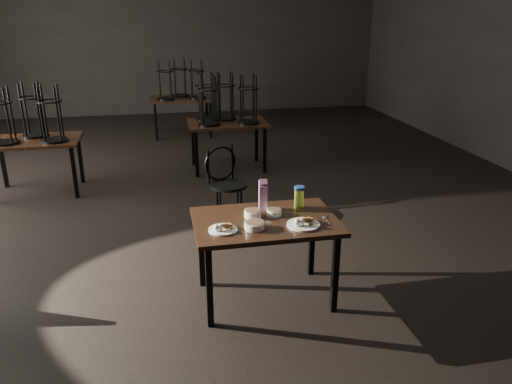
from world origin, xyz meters
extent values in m
plane|color=black|center=(0.00, 0.00, 0.00)|extent=(12.00, 12.00, 0.00)
cube|color=black|center=(0.00, 6.00, 1.60)|extent=(10.00, 0.04, 3.20)
cube|color=black|center=(0.44, -2.46, 0.73)|extent=(1.20, 0.80, 0.04)
cube|color=black|center=(-0.08, -2.78, 0.35)|extent=(0.05, 0.05, 0.71)
cube|color=black|center=(0.96, -2.78, 0.35)|extent=(0.05, 0.05, 0.71)
cube|color=black|center=(-0.08, -2.14, 0.35)|extent=(0.05, 0.05, 0.71)
cube|color=black|center=(0.96, -2.14, 0.35)|extent=(0.05, 0.05, 0.71)
cylinder|color=white|center=(0.06, -2.60, 0.76)|extent=(0.23, 0.23, 0.01)
cube|color=#A3703A|center=(0.06, -2.56, 0.81)|extent=(0.08, 0.08, 0.04)
cube|color=#A3703A|center=(0.09, -2.56, 0.81)|extent=(0.10, 0.10, 0.03)
ellipsoid|color=white|center=(0.00, -2.63, 0.79)|extent=(0.04, 0.04, 0.06)
ellipsoid|color=white|center=(0.03, -2.63, 0.79)|extent=(0.04, 0.04, 0.06)
cylinder|color=white|center=(0.71, -2.64, 0.76)|extent=(0.27, 0.27, 0.02)
cube|color=#A3703A|center=(0.72, -2.59, 0.81)|extent=(0.10, 0.10, 0.05)
cube|color=#A3703A|center=(0.75, -2.59, 0.81)|extent=(0.11, 0.11, 0.03)
ellipsoid|color=white|center=(0.65, -2.68, 0.80)|extent=(0.05, 0.05, 0.06)
ellipsoid|color=white|center=(0.68, -2.68, 0.80)|extent=(0.05, 0.05, 0.06)
cylinder|color=white|center=(0.34, -2.38, 0.78)|extent=(0.15, 0.15, 0.06)
cylinder|color=brown|center=(0.34, -2.38, 0.80)|extent=(0.12, 0.12, 0.01)
cylinder|color=white|center=(0.53, -2.38, 0.78)|extent=(0.13, 0.13, 0.05)
cylinder|color=brown|center=(0.53, -2.38, 0.79)|extent=(0.11, 0.11, 0.01)
cylinder|color=white|center=(0.31, -2.62, 0.78)|extent=(0.16, 0.16, 0.06)
cylinder|color=brown|center=(0.31, -2.62, 0.80)|extent=(0.14, 0.14, 0.01)
cube|color=#861875|center=(0.46, -2.24, 0.86)|extent=(0.08, 0.08, 0.23)
cube|color=#861875|center=(0.46, -2.24, 1.00)|extent=(0.08, 0.08, 0.07)
cylinder|color=#B0DB40|center=(0.78, -2.27, 0.84)|extent=(0.11, 0.11, 0.17)
cylinder|color=navy|center=(0.78, -2.27, 0.94)|extent=(0.12, 0.12, 0.03)
ellipsoid|color=silver|center=(0.93, -2.51, 0.76)|extent=(0.05, 0.06, 0.01)
cube|color=silver|center=(0.93, -2.62, 0.75)|extent=(0.02, 0.13, 0.00)
cylinder|color=black|center=(0.37, -0.81, 0.48)|extent=(0.43, 0.43, 0.03)
torus|color=black|center=(0.30, -0.64, 0.70)|extent=(0.39, 0.18, 0.42)
cylinder|color=black|center=(0.49, -0.69, 0.24)|extent=(0.03, 0.03, 0.48)
cylinder|color=black|center=(0.25, -0.69, 0.24)|extent=(0.03, 0.03, 0.48)
cylinder|color=black|center=(0.25, -0.93, 0.24)|extent=(0.03, 0.03, 0.48)
cylinder|color=black|center=(0.49, -0.93, 0.24)|extent=(0.03, 0.03, 0.48)
cube|color=black|center=(-2.03, 0.77, 0.73)|extent=(1.20, 0.80, 0.04)
cube|color=black|center=(-1.51, 0.45, 0.35)|extent=(0.05, 0.05, 0.71)
cube|color=black|center=(-2.55, 1.09, 0.35)|extent=(0.05, 0.05, 0.71)
cube|color=black|center=(-1.51, 1.09, 0.35)|extent=(0.05, 0.05, 0.71)
cylinder|color=black|center=(-2.33, 0.62, 0.77)|extent=(0.34, 0.34, 0.03)
cylinder|color=black|center=(-2.24, 0.72, 1.13)|extent=(0.03, 0.03, 0.70)
cylinder|color=black|center=(-2.24, 0.52, 1.13)|extent=(0.03, 0.03, 0.70)
cylinder|color=black|center=(-1.73, 0.62, 0.77)|extent=(0.34, 0.34, 0.03)
torus|color=black|center=(-1.73, 0.62, 1.27)|extent=(0.32, 0.32, 0.02)
cylinder|color=black|center=(-1.64, 0.72, 1.13)|extent=(0.03, 0.03, 0.70)
cylinder|color=black|center=(-1.83, 0.72, 1.13)|extent=(0.03, 0.03, 0.70)
cylinder|color=black|center=(-1.83, 0.52, 1.13)|extent=(0.03, 0.03, 0.70)
cylinder|color=black|center=(-1.64, 0.52, 1.13)|extent=(0.03, 0.03, 0.70)
cylinder|color=black|center=(-2.03, 0.95, 0.77)|extent=(0.34, 0.34, 0.03)
torus|color=black|center=(-2.03, 0.95, 1.27)|extent=(0.32, 0.32, 0.02)
cylinder|color=black|center=(-1.94, 1.05, 1.13)|extent=(0.03, 0.03, 0.70)
cylinder|color=black|center=(-2.13, 1.05, 1.13)|extent=(0.03, 0.03, 0.70)
cylinder|color=black|center=(-2.13, 0.85, 1.13)|extent=(0.03, 0.03, 0.70)
cylinder|color=black|center=(-1.94, 0.85, 1.13)|extent=(0.03, 0.03, 0.70)
cube|color=black|center=(0.68, 1.33, 0.73)|extent=(1.20, 0.80, 0.04)
cube|color=black|center=(0.16, 1.01, 0.35)|extent=(0.05, 0.05, 0.71)
cube|color=black|center=(1.20, 1.01, 0.35)|extent=(0.05, 0.05, 0.71)
cube|color=black|center=(0.16, 1.65, 0.35)|extent=(0.05, 0.05, 0.71)
cube|color=black|center=(1.20, 1.65, 0.35)|extent=(0.05, 0.05, 0.71)
cylinder|color=black|center=(0.38, 1.18, 0.77)|extent=(0.34, 0.34, 0.03)
torus|color=black|center=(0.38, 1.18, 1.27)|extent=(0.32, 0.32, 0.02)
cylinder|color=black|center=(0.47, 1.28, 1.13)|extent=(0.03, 0.03, 0.70)
cylinder|color=black|center=(0.28, 1.28, 1.13)|extent=(0.03, 0.03, 0.70)
cylinder|color=black|center=(0.28, 1.08, 1.13)|extent=(0.03, 0.03, 0.70)
cylinder|color=black|center=(0.47, 1.08, 1.13)|extent=(0.03, 0.03, 0.70)
cylinder|color=black|center=(0.98, 1.18, 0.77)|extent=(0.34, 0.34, 0.03)
torus|color=black|center=(0.98, 1.18, 1.27)|extent=(0.32, 0.32, 0.02)
cylinder|color=black|center=(1.07, 1.28, 1.13)|extent=(0.03, 0.03, 0.70)
cylinder|color=black|center=(0.88, 1.28, 1.13)|extent=(0.03, 0.03, 0.70)
cylinder|color=black|center=(0.88, 1.08, 1.13)|extent=(0.03, 0.03, 0.70)
cylinder|color=black|center=(1.07, 1.08, 1.13)|extent=(0.03, 0.03, 0.70)
cylinder|color=black|center=(0.68, 1.51, 0.77)|extent=(0.34, 0.34, 0.03)
torus|color=black|center=(0.68, 1.51, 1.27)|extent=(0.32, 0.32, 0.02)
cylinder|color=black|center=(0.77, 1.61, 1.13)|extent=(0.03, 0.03, 0.70)
cylinder|color=black|center=(0.58, 1.61, 1.13)|extent=(0.03, 0.03, 0.70)
cylinder|color=black|center=(0.58, 1.41, 1.13)|extent=(0.03, 0.03, 0.70)
cylinder|color=black|center=(0.77, 1.41, 1.13)|extent=(0.03, 0.03, 0.70)
cylinder|color=black|center=(0.38, 1.51, 0.77)|extent=(0.34, 0.34, 0.03)
torus|color=black|center=(0.38, 1.51, 1.27)|extent=(0.32, 0.32, 0.02)
cylinder|color=black|center=(0.47, 1.61, 1.13)|extent=(0.03, 0.03, 0.70)
cylinder|color=black|center=(0.28, 1.61, 1.13)|extent=(0.03, 0.03, 0.70)
cylinder|color=black|center=(0.28, 1.41, 1.13)|extent=(0.03, 0.03, 0.70)
cylinder|color=black|center=(0.47, 1.41, 1.13)|extent=(0.03, 0.03, 0.70)
cube|color=black|center=(0.11, 3.68, 0.73)|extent=(1.20, 0.80, 0.04)
cube|color=black|center=(-0.41, 3.36, 0.35)|extent=(0.05, 0.05, 0.71)
cube|color=black|center=(0.63, 3.36, 0.35)|extent=(0.05, 0.05, 0.71)
cube|color=black|center=(-0.41, 4.00, 0.35)|extent=(0.05, 0.05, 0.71)
cube|color=black|center=(0.63, 4.00, 0.35)|extent=(0.05, 0.05, 0.71)
cylinder|color=black|center=(-0.19, 3.53, 0.77)|extent=(0.34, 0.34, 0.03)
torus|color=black|center=(-0.19, 3.53, 1.27)|extent=(0.32, 0.32, 0.02)
cylinder|color=black|center=(-0.09, 3.63, 1.13)|extent=(0.03, 0.03, 0.70)
cylinder|color=black|center=(-0.29, 3.63, 1.13)|extent=(0.03, 0.03, 0.70)
cylinder|color=black|center=(-0.29, 3.43, 1.13)|extent=(0.03, 0.03, 0.70)
cylinder|color=black|center=(-0.09, 3.43, 1.13)|extent=(0.03, 0.03, 0.70)
cylinder|color=black|center=(0.41, 3.53, 0.77)|extent=(0.34, 0.34, 0.03)
torus|color=black|center=(0.41, 3.53, 1.27)|extent=(0.32, 0.32, 0.02)
cylinder|color=black|center=(0.51, 3.63, 1.13)|extent=(0.03, 0.03, 0.70)
cylinder|color=black|center=(0.31, 3.63, 1.13)|extent=(0.03, 0.03, 0.70)
cylinder|color=black|center=(0.31, 3.43, 1.13)|extent=(0.03, 0.03, 0.70)
cylinder|color=black|center=(0.51, 3.43, 1.13)|extent=(0.03, 0.03, 0.70)
cylinder|color=black|center=(0.11, 3.86, 0.77)|extent=(0.34, 0.34, 0.03)
torus|color=black|center=(0.11, 3.86, 1.27)|extent=(0.32, 0.32, 0.02)
cylinder|color=black|center=(0.21, 3.96, 1.13)|extent=(0.03, 0.03, 0.70)
cylinder|color=black|center=(0.01, 3.96, 1.13)|extent=(0.03, 0.03, 0.70)
cylinder|color=black|center=(0.01, 3.76, 1.13)|extent=(0.03, 0.03, 0.70)
cylinder|color=black|center=(0.21, 3.76, 1.13)|extent=(0.03, 0.03, 0.70)
camera|label=1|loc=(-0.40, -6.19, 2.42)|focal=35.00mm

